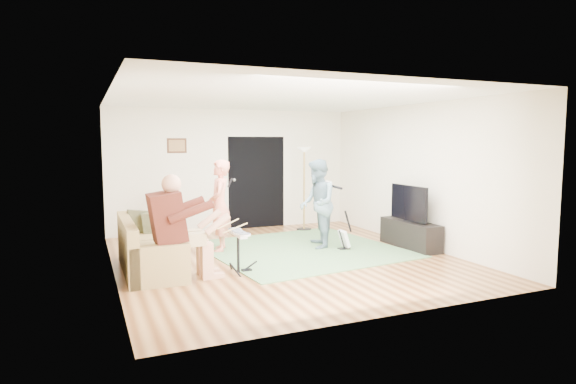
# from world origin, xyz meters

# --- Properties ---
(floor) EXTENTS (6.00, 6.00, 0.00)m
(floor) POSITION_xyz_m (0.00, 0.00, 0.00)
(floor) COLOR brown
(floor) RESTS_ON ground
(walls) EXTENTS (5.50, 6.00, 2.70)m
(walls) POSITION_xyz_m (0.00, 0.00, 1.35)
(walls) COLOR silver
(walls) RESTS_ON floor
(ceiling) EXTENTS (6.00, 6.00, 0.00)m
(ceiling) POSITION_xyz_m (0.00, 0.00, 2.70)
(ceiling) COLOR white
(ceiling) RESTS_ON walls
(window_blinds) EXTENTS (0.00, 2.05, 2.05)m
(window_blinds) POSITION_xyz_m (-2.74, 0.20, 1.55)
(window_blinds) COLOR brown
(window_blinds) RESTS_ON walls
(doorway) EXTENTS (2.10, 0.00, 2.10)m
(doorway) POSITION_xyz_m (0.55, 2.99, 1.05)
(doorway) COLOR black
(doorway) RESTS_ON walls
(picture_frame) EXTENTS (0.42, 0.03, 0.32)m
(picture_frame) POSITION_xyz_m (-1.25, 2.99, 1.90)
(picture_frame) COLOR #3F2314
(picture_frame) RESTS_ON walls
(area_rug) EXTENTS (3.61, 3.59, 0.02)m
(area_rug) POSITION_xyz_m (0.55, 0.49, 0.01)
(area_rug) COLOR #4C7647
(area_rug) RESTS_ON floor
(sofa) EXTENTS (0.83, 2.01, 0.81)m
(sofa) POSITION_xyz_m (-2.29, 0.10, 0.27)
(sofa) COLOR #9D844E
(sofa) RESTS_ON floor
(drummer) EXTENTS (0.99, 0.56, 1.53)m
(drummer) POSITION_xyz_m (-1.85, -0.55, 0.59)
(drummer) COLOR #4F1F16
(drummer) RESTS_ON sofa
(drum_kit) EXTENTS (0.35, 0.63, 0.65)m
(drum_kit) POSITION_xyz_m (-1.00, -0.55, 0.28)
(drum_kit) COLOR black
(drum_kit) RESTS_ON floor
(singer) EXTENTS (0.56, 0.70, 1.66)m
(singer) POSITION_xyz_m (-0.87, 0.99, 0.83)
(singer) COLOR #EE8067
(singer) RESTS_ON floor
(microphone) EXTENTS (0.06, 0.06, 0.24)m
(microphone) POSITION_xyz_m (-0.67, 0.99, 1.24)
(microphone) COLOR black
(microphone) RESTS_ON singer
(guitarist) EXTENTS (0.87, 0.97, 1.66)m
(guitarist) POSITION_xyz_m (0.88, 0.53, 0.83)
(guitarist) COLOR slate
(guitarist) RESTS_ON floor
(guitar_held) EXTENTS (0.22, 0.61, 0.26)m
(guitar_held) POSITION_xyz_m (1.08, 0.53, 1.13)
(guitar_held) COLOR white
(guitar_held) RESTS_ON guitarist
(guitar_spare) EXTENTS (0.26, 0.24, 0.73)m
(guitar_spare) POSITION_xyz_m (1.26, 0.17, 0.21)
(guitar_spare) COLOR black
(guitar_spare) RESTS_ON floor
(torchiere_lamp) EXTENTS (0.33, 0.33, 1.86)m
(torchiere_lamp) POSITION_xyz_m (1.43, 2.28, 1.28)
(torchiere_lamp) COLOR black
(torchiere_lamp) RESTS_ON floor
(dining_chair) EXTENTS (0.45, 0.47, 0.94)m
(dining_chair) POSITION_xyz_m (-1.77, 1.95, 0.34)
(dining_chair) COLOR tan
(dining_chair) RESTS_ON floor
(tv_cabinet) EXTENTS (0.40, 1.40, 0.50)m
(tv_cabinet) POSITION_xyz_m (2.50, -0.15, 0.25)
(tv_cabinet) COLOR black
(tv_cabinet) RESTS_ON floor
(television) EXTENTS (0.06, 1.01, 0.66)m
(television) POSITION_xyz_m (2.45, -0.15, 0.85)
(television) COLOR black
(television) RESTS_ON tv_cabinet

